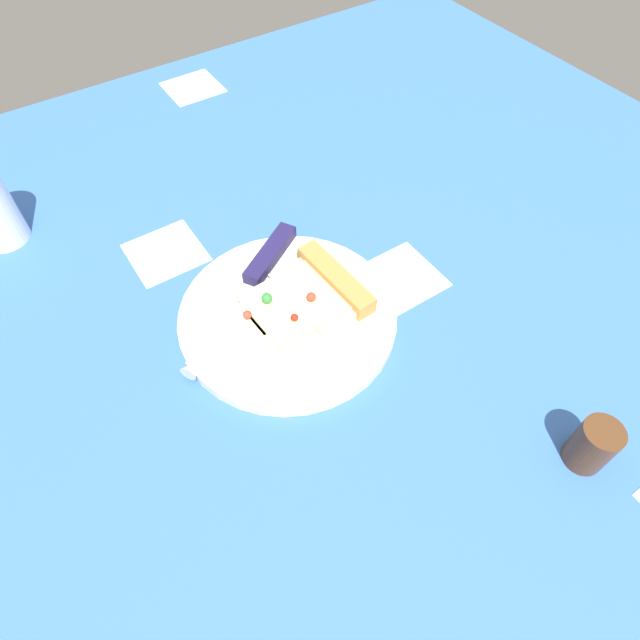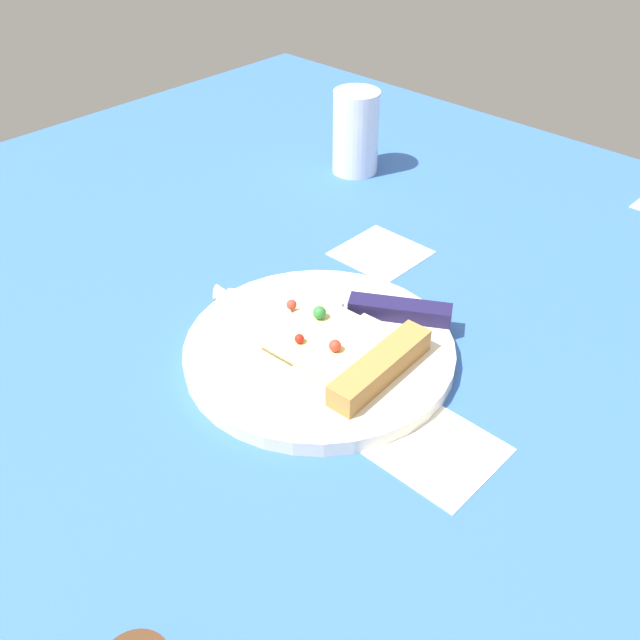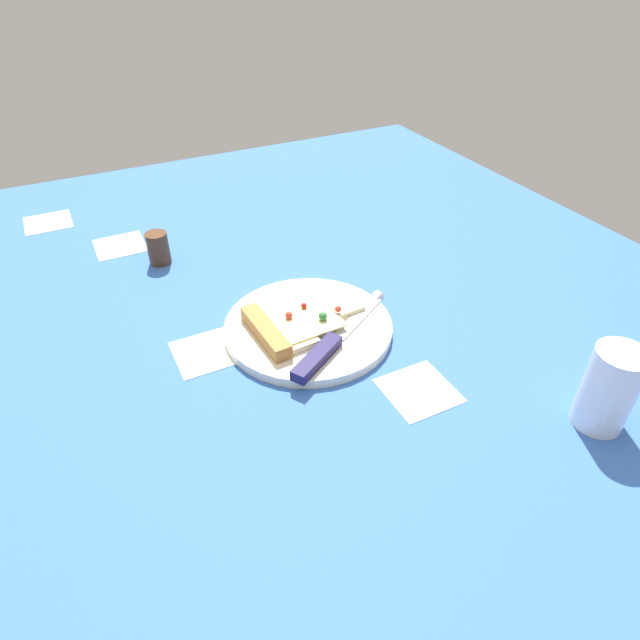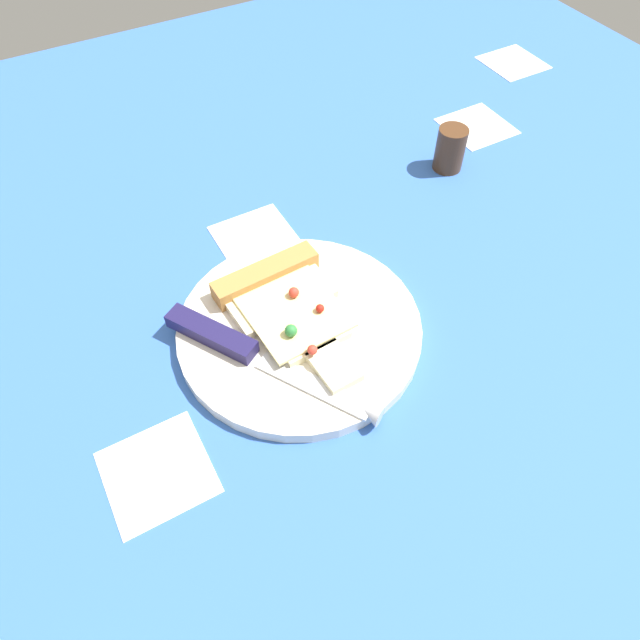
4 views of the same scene
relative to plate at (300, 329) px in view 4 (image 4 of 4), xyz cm
name	(u,v)px [view 4 (image 4 of 4)]	position (x,y,z in cm)	size (l,w,h in cm)	color
ground_plane	(354,296)	(-8.43, -2.75, -2.24)	(143.09, 143.09, 3.00)	#3360B7
plate	(300,329)	(0.00, 0.00, 0.00)	(25.30, 25.30, 1.48)	silver
pizza_slice	(286,304)	(0.15, -2.58, 1.53)	(12.13, 17.81, 2.57)	beige
knife	(248,351)	(6.13, 0.89, 1.34)	(14.28, 21.59, 2.45)	silver
pepper_shaker	(450,149)	(-30.49, -15.17, 2.18)	(3.88, 3.88, 5.84)	#4C2D19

